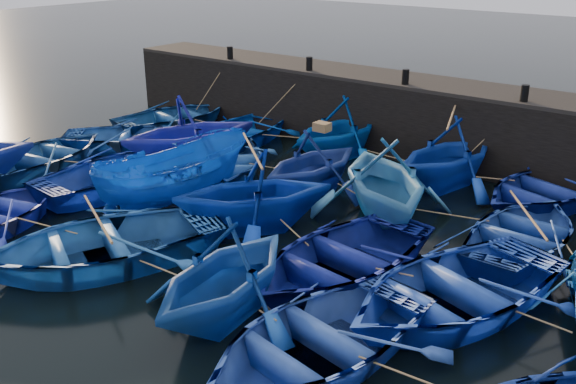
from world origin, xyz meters
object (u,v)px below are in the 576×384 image
Objects in this scene: boat_13 at (43,156)px; wooden_crate at (322,127)px; boat_0 at (175,116)px; boat_8 at (228,160)px.

boat_13 is 11.38× the size of wooden_crate.
wooden_crate is (8.95, -2.45, 1.63)m from boat_0.
boat_0 is at bearing 112.64° from boat_8.
wooden_crate is (8.54, 3.78, 1.62)m from boat_13.
boat_0 is 6.05m from boat_8.
wooden_crate is at bearing 178.42° from boat_0.
boat_13 reaches higher than boat_0.
wooden_crate is at bearing -37.42° from boat_8.
boat_0 is 0.98× the size of boat_13.
boat_8 is (5.43, -2.68, -0.03)m from boat_0.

